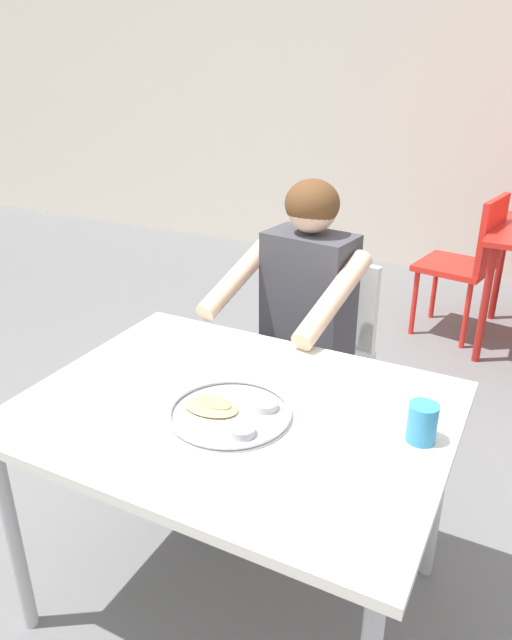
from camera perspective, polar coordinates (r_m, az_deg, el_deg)
ground_plane at (r=2.18m, az=-4.42°, el=-24.75°), size 12.00×12.00×0.05m
back_wall at (r=4.94m, az=19.65°, el=23.81°), size 12.00×0.12×3.40m
table_foreground at (r=1.69m, az=-2.02°, el=-10.28°), size 1.17×0.89×0.73m
thali_tray at (r=1.61m, az=-2.53°, el=-8.90°), size 0.34×0.34×0.03m
drinking_cup at (r=1.55m, az=15.77°, el=-9.43°), size 0.08×0.08×0.10m
chair_foreground at (r=2.55m, az=6.25°, el=-2.30°), size 0.46×0.49×0.84m
diner_foreground at (r=2.28m, az=3.89°, el=0.93°), size 0.55×0.59×1.21m
chair_red_left at (r=3.79m, az=19.92°, el=5.70°), size 0.47×0.47×0.89m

